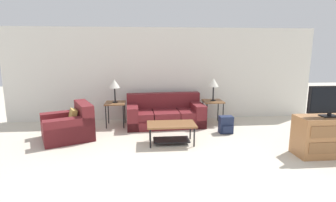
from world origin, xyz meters
The scene contains 11 objects.
wall_back centered at (0.00, 4.43, 1.30)m, with size 8.77×0.06×2.60m.
couch centered at (-0.02, 3.76, 0.29)m, with size 2.06×1.11×0.82m.
armchair centered at (-2.27, 2.87, 0.28)m, with size 1.34×1.32×0.80m.
coffee_table centered at (0.00, 2.33, 0.33)m, with size 1.03×0.59×0.44m.
side_table_left centered at (-1.33, 3.80, 0.57)m, with size 0.52×0.56×0.63m.
side_table_right centered at (1.29, 3.80, 0.57)m, with size 0.52×0.56×0.63m.
table_lamp_left centered at (-1.33, 3.80, 1.11)m, with size 0.28×0.28×0.61m.
table_lamp_right centered at (1.29, 3.80, 1.11)m, with size 0.28×0.28×0.61m.
tv_console centered at (2.88, 1.43, 0.38)m, with size 1.17×0.53×0.76m.
television centered at (2.88, 1.43, 1.07)m, with size 0.89×0.20×0.58m.
backpack centered at (1.40, 2.93, 0.20)m, with size 0.32×0.30×0.42m.
Camera 1 is at (-0.57, -3.02, 1.99)m, focal length 28.00 mm.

